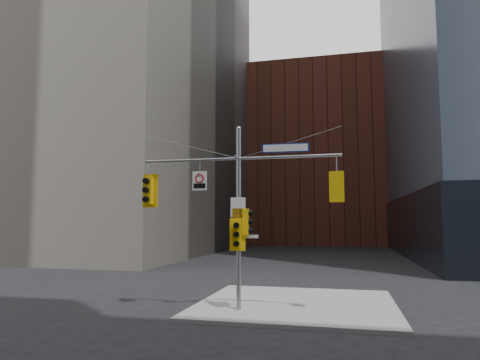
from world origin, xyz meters
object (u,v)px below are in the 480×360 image
at_px(traffic_light_east_arm, 337,187).
at_px(traffic_light_pole_side, 247,222).
at_px(traffic_light_pole_front, 237,234).
at_px(street_sign_blade, 285,148).
at_px(traffic_light_west_arm, 148,190).
at_px(regulatory_sign_arm, 200,180).
at_px(signal_assembly, 239,198).

xyz_separation_m(traffic_light_east_arm, traffic_light_pole_side, (-3.46, 0.01, -1.30)).
bearing_deg(traffic_light_pole_side, traffic_light_pole_front, 124.62).
relative_size(traffic_light_pole_side, street_sign_blade, 0.56).
xyz_separation_m(traffic_light_west_arm, traffic_light_east_arm, (7.65, -0.01, 0.00)).
xyz_separation_m(traffic_light_west_arm, traffic_light_pole_side, (4.19, -0.00, -1.30)).
bearing_deg(traffic_light_east_arm, regulatory_sign_arm, 5.80).
relative_size(traffic_light_west_arm, traffic_light_pole_side, 1.38).
height_order(signal_assembly, traffic_light_west_arm, signal_assembly).
height_order(signal_assembly, traffic_light_east_arm, signal_assembly).
distance_m(signal_assembly, traffic_light_east_arm, 3.80).
bearing_deg(regulatory_sign_arm, street_sign_blade, 4.96).
height_order(signal_assembly, traffic_light_pole_front, signal_assembly).
distance_m(signal_assembly, regulatory_sign_arm, 1.79).
bearing_deg(regulatory_sign_arm, signal_assembly, 5.29).
bearing_deg(signal_assembly, traffic_light_pole_side, 2.06).
bearing_deg(street_sign_blade, traffic_light_pole_front, -174.22).
height_order(traffic_light_pole_front, street_sign_blade, street_sign_blade).
bearing_deg(signal_assembly, traffic_light_east_arm, 0.02).
relative_size(signal_assembly, traffic_light_east_arm, 6.95).
bearing_deg(signal_assembly, traffic_light_west_arm, 179.80).
height_order(traffic_light_pole_side, street_sign_blade, street_sign_blade).
bearing_deg(traffic_light_east_arm, traffic_light_pole_side, 5.40).
height_order(traffic_light_west_arm, traffic_light_pole_side, traffic_light_west_arm).
bearing_deg(street_sign_blade, traffic_light_east_arm, -2.54).
bearing_deg(traffic_light_east_arm, signal_assembly, 5.59).
xyz_separation_m(traffic_light_pole_side, traffic_light_pole_front, (-0.32, -0.28, -0.48)).
relative_size(signal_assembly, traffic_light_pole_front, 6.25).
xyz_separation_m(street_sign_blade, regulatory_sign_arm, (-3.48, -0.02, -1.18)).
distance_m(traffic_light_west_arm, traffic_light_east_arm, 7.65).
distance_m(traffic_light_pole_front, regulatory_sign_arm, 2.70).
bearing_deg(traffic_light_pole_front, signal_assembly, 82.88).
xyz_separation_m(signal_assembly, traffic_light_pole_side, (0.32, 0.01, -0.92)).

